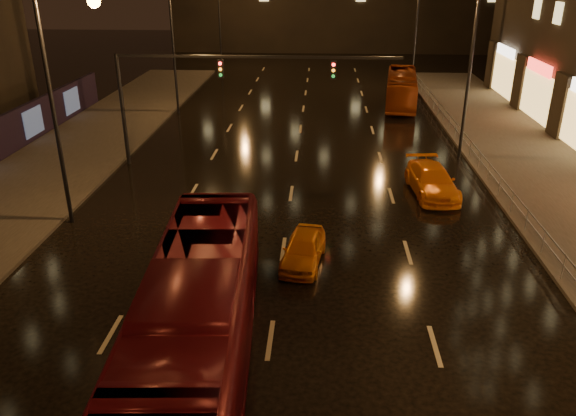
{
  "coord_description": "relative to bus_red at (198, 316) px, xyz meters",
  "views": [
    {
      "loc": [
        1.38,
        -10.11,
        10.61
      ],
      "look_at": [
        0.29,
        8.43,
        2.5
      ],
      "focal_mm": 35.0,
      "sensor_mm": 36.0,
      "label": 1
    }
  ],
  "objects": [
    {
      "name": "taxi_near",
      "position": [
        2.72,
        6.15,
        -1.06
      ],
      "size": [
        1.89,
        3.71,
        1.21
      ],
      "primitive_type": "imported",
      "rotation": [
        0.0,
        0.0,
        -0.13
      ],
      "color": "orange",
      "rests_on": "ground"
    },
    {
      "name": "railing_right",
      "position": [
        12.08,
        15.26,
        -0.77
      ],
      "size": [
        0.05,
        56.0,
        1.0
      ],
      "color": "#99999E",
      "rests_on": "sidewalk_right"
    },
    {
      "name": "traffic_signal",
      "position": [
        -3.18,
        17.26,
        3.07
      ],
      "size": [
        15.31,
        0.32,
        6.2
      ],
      "color": "black",
      "rests_on": "ground"
    },
    {
      "name": "bus_red",
      "position": [
        0.0,
        0.0,
        0.0
      ],
      "size": [
        3.57,
        12.12,
        3.33
      ],
      "primitive_type": "imported",
      "rotation": [
        0.0,
        0.0,
        0.07
      ],
      "color": "#5E0D17",
      "rests_on": "ground"
    },
    {
      "name": "sidewalk_right",
      "position": [
        15.38,
        12.26,
        -1.59
      ],
      "size": [
        7.0,
        70.0,
        0.15
      ],
      "primitive_type": "cube",
      "color": "#38332D",
      "rests_on": "ground"
    },
    {
      "name": "sidewalk_left",
      "position": [
        -11.62,
        12.26,
        -1.59
      ],
      "size": [
        7.0,
        70.0,
        0.15
      ],
      "primitive_type": "cube",
      "color": "#38332D",
      "rests_on": "ground"
    },
    {
      "name": "bus_curb",
      "position": [
        9.73,
        32.99,
        -0.33
      ],
      "size": [
        3.4,
        9.82,
        2.68
      ],
      "primitive_type": "imported",
      "rotation": [
        0.0,
        0.0,
        -0.12
      ],
      "color": "maroon",
      "rests_on": "ground"
    },
    {
      "name": "ground",
      "position": [
        1.88,
        17.26,
        -1.67
      ],
      "size": [
        140.0,
        140.0,
        0.0
      ],
      "primitive_type": "plane",
      "color": "black",
      "rests_on": "ground"
    },
    {
      "name": "taxi_far",
      "position": [
        8.87,
        13.63,
        -0.97
      ],
      "size": [
        2.37,
        4.97,
        1.4
      ],
      "primitive_type": "imported",
      "rotation": [
        0.0,
        0.0,
        0.09
      ],
      "color": "orange",
      "rests_on": "ground"
    }
  ]
}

